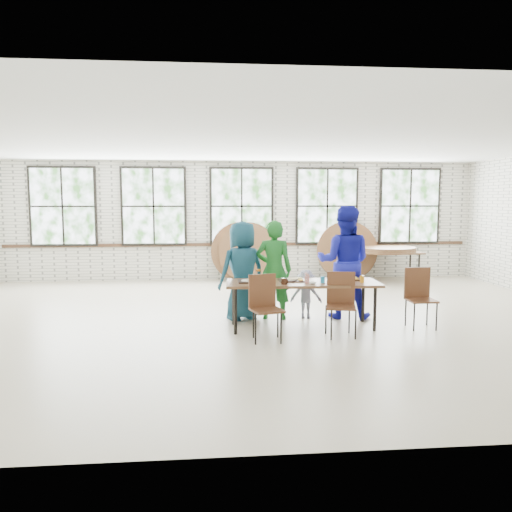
# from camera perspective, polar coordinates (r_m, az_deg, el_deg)

# --- Properties ---
(room) EXTENTS (12.00, 12.00, 12.00)m
(room) POSITION_cam_1_polar(r_m,az_deg,el_deg) (12.70, -1.65, 5.50)
(room) COLOR #B8AB92
(room) RESTS_ON ground
(dining_table) EXTENTS (2.44, 0.92, 0.74)m
(dining_table) POSITION_cam_1_polar(r_m,az_deg,el_deg) (7.92, 5.36, -3.32)
(dining_table) COLOR brown
(dining_table) RESTS_ON ground
(chair_near_left) EXTENTS (0.51, 0.50, 0.95)m
(chair_near_left) POSITION_cam_1_polar(r_m,az_deg,el_deg) (7.25, 0.98, -5.24)
(chair_near_left) COLOR #522E1B
(chair_near_left) RESTS_ON ground
(chair_near_right) EXTENTS (0.50, 0.49, 0.95)m
(chair_near_right) POSITION_cam_1_polar(r_m,az_deg,el_deg) (7.59, 9.66, -4.80)
(chair_near_right) COLOR #522E1B
(chair_near_right) RESTS_ON ground
(chair_spare) EXTENTS (0.42, 0.41, 0.95)m
(chair_spare) POSITION_cam_1_polar(r_m,az_deg,el_deg) (8.38, 18.14, -3.97)
(chair_spare) COLOR #522E1B
(chair_spare) RESTS_ON ground
(adult_teal) EXTENTS (0.96, 0.81, 1.68)m
(adult_teal) POSITION_cam_1_polar(r_m,az_deg,el_deg) (8.42, -1.56, -1.69)
(adult_teal) COLOR #1B5668
(adult_teal) RESTS_ON ground
(adult_green) EXTENTS (0.68, 0.51, 1.69)m
(adult_green) POSITION_cam_1_polar(r_m,az_deg,el_deg) (8.47, 2.05, -1.60)
(adult_green) COLOR #1B6824
(adult_green) RESTS_ON ground
(toddler) EXTENTS (0.61, 0.45, 0.84)m
(toddler) POSITION_cam_1_polar(r_m,az_deg,el_deg) (8.63, 5.74, -4.35)
(toddler) COLOR #12133B
(toddler) RESTS_ON ground
(adult_blue) EXTENTS (1.12, 0.99, 1.93)m
(adult_blue) POSITION_cam_1_polar(r_m,az_deg,el_deg) (8.69, 10.05, -0.68)
(adult_blue) COLOR #171AA1
(adult_blue) RESTS_ON ground
(storage_table) EXTENTS (1.81, 0.79, 0.74)m
(storage_table) POSITION_cam_1_polar(r_m,az_deg,el_deg) (12.88, 14.50, 0.22)
(storage_table) COLOR brown
(storage_table) RESTS_ON ground
(tabletop_clutter) EXTENTS (2.00, 0.61, 0.11)m
(tabletop_clutter) POSITION_cam_1_polar(r_m,az_deg,el_deg) (7.90, 6.19, -2.79)
(tabletop_clutter) COLOR black
(tabletop_clutter) RESTS_ON dining_table
(round_tops_stacked) EXTENTS (1.50, 1.50, 0.13)m
(round_tops_stacked) POSITION_cam_1_polar(r_m,az_deg,el_deg) (12.87, 14.52, 0.75)
(round_tops_stacked) COLOR brown
(round_tops_stacked) RESTS_ON storage_table
(round_tops_leaning) EXTENTS (4.28, 0.43, 1.49)m
(round_tops_leaning) POSITION_cam_1_polar(r_m,az_deg,el_deg) (12.66, 4.65, 0.52)
(round_tops_leaning) COLOR brown
(round_tops_leaning) RESTS_ON ground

